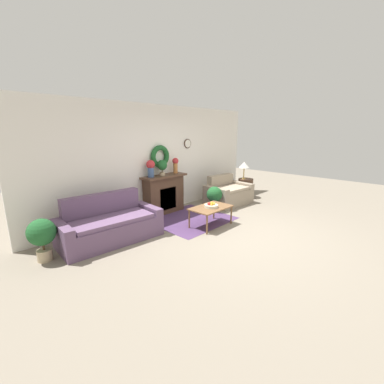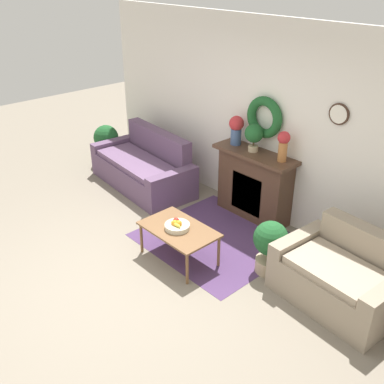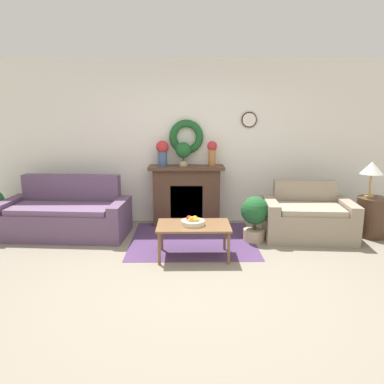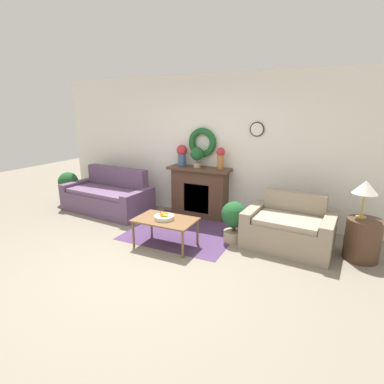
{
  "view_description": "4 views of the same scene",
  "coord_description": "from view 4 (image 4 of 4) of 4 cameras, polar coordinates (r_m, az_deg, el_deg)",
  "views": [
    {
      "loc": [
        -4.21,
        -2.65,
        2.09
      ],
      "look_at": [
        -0.17,
        1.19,
        0.74
      ],
      "focal_mm": 24.0,
      "sensor_mm": 36.0,
      "label": 1
    },
    {
      "loc": [
        3.47,
        -2.19,
        3.29
      ],
      "look_at": [
        -0.25,
        1.22,
        0.68
      ],
      "focal_mm": 42.0,
      "sensor_mm": 36.0,
      "label": 2
    },
    {
      "loc": [
        -0.09,
        -3.81,
        1.85
      ],
      "look_at": [
        -0.01,
        1.3,
        0.75
      ],
      "focal_mm": 35.0,
      "sensor_mm": 36.0,
      "label": 3
    },
    {
      "loc": [
        2.23,
        -2.93,
        2.04
      ],
      "look_at": [
        0.24,
        1.23,
        0.78
      ],
      "focal_mm": 28.0,
      "sensor_mm": 36.0,
      "label": 4
    }
  ],
  "objects": [
    {
      "name": "floor_rug",
      "position": [
        5.31,
        -1.35,
        -7.32
      ],
      "size": [
        1.8,
        1.69,
        0.01
      ],
      "color": "#4C335B",
      "rests_on": "ground_plane"
    },
    {
      "name": "potted_plant_on_mantel",
      "position": [
        5.75,
        0.97,
        7.12
      ],
      "size": [
        0.26,
        0.26,
        0.39
      ],
      "color": "tan",
      "rests_on": "fireplace"
    },
    {
      "name": "vase_on_mantel_right",
      "position": [
        5.59,
        5.45,
        6.75
      ],
      "size": [
        0.16,
        0.16,
        0.4
      ],
      "color": "#AD6B38",
      "rests_on": "fireplace"
    },
    {
      "name": "potted_plant_floor_by_couch",
      "position": [
        7.26,
        -22.46,
        1.47
      ],
      "size": [
        0.44,
        0.44,
        0.72
      ],
      "color": "tan",
      "rests_on": "ground_plane"
    },
    {
      "name": "ground_plane",
      "position": [
        4.21,
        -10.5,
        -14.03
      ],
      "size": [
        16.0,
        16.0,
        0.0
      ],
      "primitive_type": "plane",
      "color": "gray"
    },
    {
      "name": "vase_on_mantel_left",
      "position": [
        5.91,
        -1.94,
        7.3
      ],
      "size": [
        0.21,
        0.21,
        0.41
      ],
      "color": "#3D5684",
      "rests_on": "fireplace"
    },
    {
      "name": "couch_left",
      "position": [
        6.47,
        -15.66,
        -0.91
      ],
      "size": [
        1.94,
        1.01,
        0.88
      ],
      "rotation": [
        0.0,
        0.0,
        -0.08
      ],
      "color": "#604766",
      "rests_on": "ground_plane"
    },
    {
      "name": "fireplace",
      "position": [
        5.89,
        1.44,
        0.07
      ],
      "size": [
        1.23,
        0.41,
        0.99
      ],
      "color": "#4C3323",
      "rests_on": "ground_plane"
    },
    {
      "name": "loveseat_right",
      "position": [
        4.84,
        17.91,
        -6.69
      ],
      "size": [
        1.34,
        0.95,
        0.81
      ],
      "rotation": [
        0.0,
        0.0,
        -0.08
      ],
      "color": "gray",
      "rests_on": "ground_plane"
    },
    {
      "name": "coffee_table",
      "position": [
        4.63,
        -5.08,
        -5.64
      ],
      "size": [
        0.93,
        0.59,
        0.44
      ],
      "color": "brown",
      "rests_on": "ground_plane"
    },
    {
      "name": "potted_plant_floor_by_loveseat",
      "position": [
        4.82,
        8.0,
        -5.04
      ],
      "size": [
        0.41,
        0.41,
        0.66
      ],
      "color": "tan",
      "rests_on": "ground_plane"
    },
    {
      "name": "side_table_by_loveseat",
      "position": [
        4.87,
        29.73,
        -7.85
      ],
      "size": [
        0.47,
        0.47,
        0.59
      ],
      "color": "#4C3323",
      "rests_on": "ground_plane"
    },
    {
      "name": "table_lamp",
      "position": [
        4.7,
        30.15,
        0.65
      ],
      "size": [
        0.33,
        0.33,
        0.53
      ],
      "color": "#B28E42",
      "rests_on": "side_table_by_loveseat"
    },
    {
      "name": "fruit_bowl",
      "position": [
        4.59,
        -5.36,
        -4.68
      ],
      "size": [
        0.3,
        0.3,
        0.12
      ],
      "color": "beige",
      "rests_on": "coffee_table"
    },
    {
      "name": "wall_back",
      "position": [
        5.87,
        3.12,
        8.52
      ],
      "size": [
        6.8,
        0.19,
        2.7
      ],
      "color": "white",
      "rests_on": "ground_plane"
    }
  ]
}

